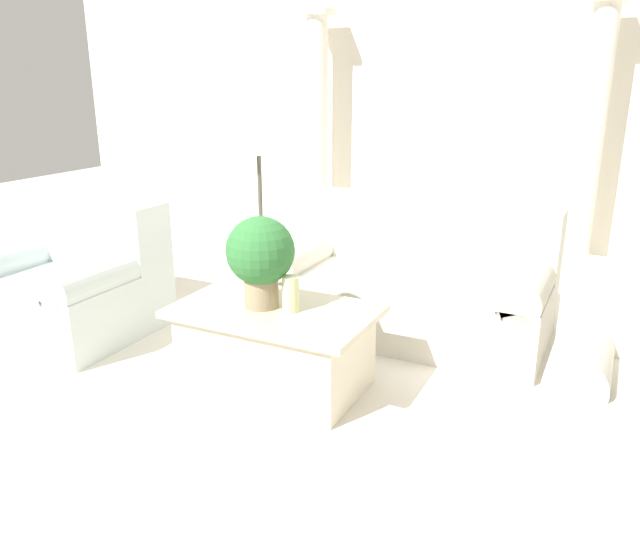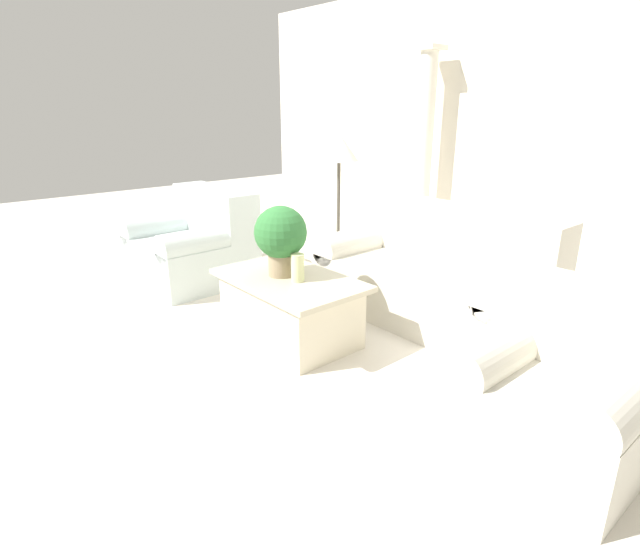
{
  "view_description": "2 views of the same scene",
  "coord_description": "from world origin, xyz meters",
  "px_view_note": "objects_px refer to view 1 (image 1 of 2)",
  "views": [
    {
      "loc": [
        1.61,
        -3.26,
        1.77
      ],
      "look_at": [
        -0.02,
        0.01,
        0.59
      ],
      "focal_mm": 35.0,
      "sensor_mm": 36.0,
      "label": 1
    },
    {
      "loc": [
        2.7,
        -2.5,
        1.71
      ],
      "look_at": [
        -0.0,
        -0.17,
        0.5
      ],
      "focal_mm": 28.0,
      "sensor_mm": 36.0,
      "label": 2
    }
  ],
  "objects_px": {
    "coffee_table": "(276,346)",
    "floor_lamp": "(259,146)",
    "potted_plant": "(260,255)",
    "loveseat": "(72,279)",
    "sofa_long": "(413,280)"
  },
  "relations": [
    {
      "from": "coffee_table",
      "to": "floor_lamp",
      "type": "distance_m",
      "value": 1.9
    },
    {
      "from": "loveseat",
      "to": "potted_plant",
      "type": "bearing_deg",
      "value": -5.04
    },
    {
      "from": "sofa_long",
      "to": "coffee_table",
      "type": "distance_m",
      "value": 1.3
    },
    {
      "from": "coffee_table",
      "to": "potted_plant",
      "type": "distance_m",
      "value": 0.56
    },
    {
      "from": "sofa_long",
      "to": "loveseat",
      "type": "height_order",
      "value": "same"
    },
    {
      "from": "loveseat",
      "to": "floor_lamp",
      "type": "relative_size",
      "value": 0.8
    },
    {
      "from": "sofa_long",
      "to": "floor_lamp",
      "type": "xyz_separation_m",
      "value": [
        -1.34,
        0.12,
        0.88
      ]
    },
    {
      "from": "coffee_table",
      "to": "potted_plant",
      "type": "relative_size",
      "value": 2.18
    },
    {
      "from": "potted_plant",
      "to": "sofa_long",
      "type": "bearing_deg",
      "value": 67.68
    },
    {
      "from": "coffee_table",
      "to": "potted_plant",
      "type": "bearing_deg",
      "value": -172.21
    },
    {
      "from": "sofa_long",
      "to": "coffee_table",
      "type": "relative_size",
      "value": 1.66
    },
    {
      "from": "sofa_long",
      "to": "loveseat",
      "type": "xyz_separation_m",
      "value": [
        -2.2,
        -1.09,
        0.01
      ]
    },
    {
      "from": "coffee_table",
      "to": "floor_lamp",
      "type": "height_order",
      "value": "floor_lamp"
    },
    {
      "from": "potted_plant",
      "to": "floor_lamp",
      "type": "bearing_deg",
      "value": 121.73
    },
    {
      "from": "loveseat",
      "to": "coffee_table",
      "type": "height_order",
      "value": "loveseat"
    }
  ]
}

